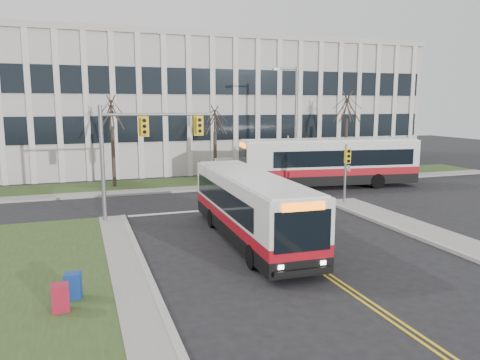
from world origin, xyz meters
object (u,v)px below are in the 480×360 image
object	(u,v)px
bus_cross	(329,164)
newspaper_box_blue	(73,287)
streetlight	(294,118)
directory_sign	(224,168)
newspaper_box_red	(60,300)
bus_main	(250,209)

from	to	relation	value
bus_cross	newspaper_box_blue	xyz separation A→B (m)	(-18.31, -15.97, -1.31)
streetlight	newspaper_box_blue	size ratio (longest dim) A/B	9.68
bus_cross	newspaper_box_blue	size ratio (longest dim) A/B	14.11
directory_sign	newspaper_box_blue	bearing A→B (deg)	-118.94
bus_cross	newspaper_box_blue	world-z (taller)	bus_cross
streetlight	bus_cross	size ratio (longest dim) A/B	0.69
directory_sign	newspaper_box_red	size ratio (longest dim) A/B	2.11
directory_sign	bus_main	world-z (taller)	bus_main
bus_cross	newspaper_box_red	xyz separation A→B (m)	(-18.66, -16.83, -1.31)
directory_sign	bus_cross	bearing A→B (deg)	-32.99
streetlight	newspaper_box_blue	world-z (taller)	streetlight
directory_sign	bus_main	xyz separation A→B (m)	(-3.64, -15.96, 0.34)
bus_main	directory_sign	bearing A→B (deg)	78.94
streetlight	directory_sign	world-z (taller)	streetlight
directory_sign	newspaper_box_blue	distance (m)	23.43
bus_cross	bus_main	bearing A→B (deg)	-35.58
streetlight	directory_sign	distance (m)	6.96
directory_sign	newspaper_box_blue	xyz separation A→B (m)	(-11.33, -20.50, -0.70)
streetlight	newspaper_box_red	distance (m)	26.85
bus_main	newspaper_box_blue	xyz separation A→B (m)	(-7.69, -4.53, -1.03)
bus_cross	newspaper_box_blue	distance (m)	24.33
bus_main	newspaper_box_blue	bearing A→B (deg)	-147.71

